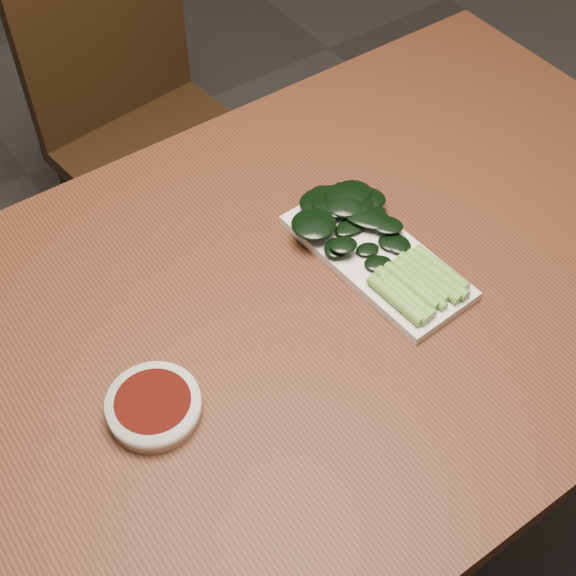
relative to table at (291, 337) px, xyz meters
The scene contains 6 objects.
ground 0.68m from the table, ahead, with size 6.00×6.00×0.00m, color #2E2B2B.
table is the anchor object (origin of this frame).
chair_far 0.81m from the table, 78.49° to the left, with size 0.43×0.43×0.89m.
sauce_bowl 0.25m from the table, behind, with size 0.11×0.11×0.03m.
serving_plate 0.17m from the table, ahead, with size 0.14×0.29×0.01m.
gai_lan 0.18m from the table, 13.56° to the left, with size 0.18×0.30×0.03m.
Camera 1 is at (-0.39, -0.55, 1.60)m, focal length 50.00 mm.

